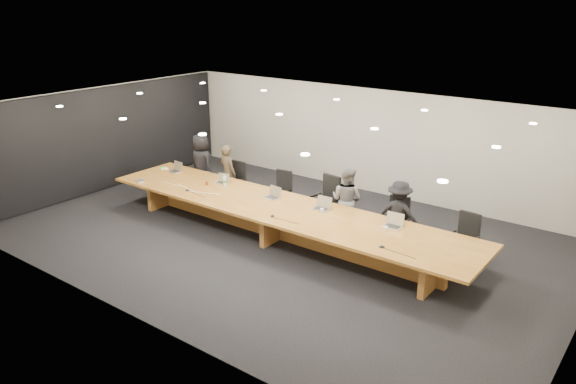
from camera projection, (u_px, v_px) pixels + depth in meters
name	position (u px, v px, depth m)	size (l,w,h in m)	color
ground	(280.00, 238.00, 12.39)	(12.00, 12.00, 0.00)	black
back_wall	(371.00, 141.00, 14.95)	(12.00, 0.02, 2.80)	beige
left_wall_panel	(107.00, 139.00, 15.30)	(0.08, 7.84, 2.74)	black
conference_table	(280.00, 216.00, 12.22)	(9.00, 1.80, 0.75)	brown
chair_far_left	(195.00, 169.00, 15.44)	(0.58, 0.58, 1.14)	black
chair_left	(234.00, 181.00, 14.53)	(0.53, 0.53, 1.04)	black
chair_mid_left	(280.00, 192.00, 13.77)	(0.53, 0.53, 1.04)	black
chair_mid_right	(324.00, 201.00, 12.90)	(0.61, 0.61, 1.20)	black
chair_right	(396.00, 221.00, 11.92)	(0.54, 0.54, 1.06)	black
chair_far_right	(463.00, 239.00, 11.05)	(0.54, 0.54, 1.06)	black
person_a	(201.00, 164.00, 14.97)	(0.80, 0.52, 1.64)	black
person_b	(228.00, 173.00, 14.45)	(0.55, 0.36, 1.50)	#342A1C
person_c	(347.00, 200.00, 12.50)	(0.74, 0.58, 1.53)	#565659
person_d	(399.00, 214.00, 11.78)	(0.94, 0.54, 1.45)	black
laptop_a	(174.00, 167.00, 14.50)	(0.34, 0.25, 0.27)	#B8A68D
laptop_b	(221.00, 179.00, 13.62)	(0.29, 0.21, 0.23)	tan
laptop_c	(271.00, 193.00, 12.60)	(0.34, 0.25, 0.27)	#B6A88B
laptop_d	(321.00, 203.00, 11.93)	(0.35, 0.26, 0.28)	tan
laptop_e	(393.00, 221.00, 11.00)	(0.36, 0.26, 0.28)	#C0B593
water_bottle	(225.00, 181.00, 13.40)	(0.08, 0.08, 0.25)	silver
amber_mug	(207.00, 183.00, 13.51)	(0.07, 0.07, 0.09)	maroon
paper_cup_near	(322.00, 211.00, 11.80)	(0.07, 0.07, 0.09)	silver
paper_cup_far	(386.00, 229.00, 10.87)	(0.08, 0.08, 0.09)	white
notepad	(164.00, 168.00, 14.82)	(0.22, 0.17, 0.01)	white
lime_gadget	(163.00, 168.00, 14.80)	(0.15, 0.08, 0.02)	#4FCA35
av_box	(140.00, 181.00, 13.78)	(0.21, 0.16, 0.03)	#B9B9BE
mic_left	(187.00, 190.00, 13.13)	(0.11, 0.11, 0.03)	black
mic_center	(273.00, 216.00, 11.61)	(0.10, 0.10, 0.03)	black
mic_right	(382.00, 246.00, 10.17)	(0.12, 0.12, 0.03)	black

